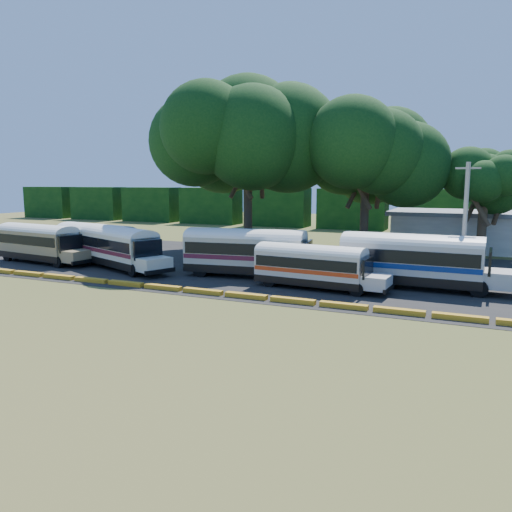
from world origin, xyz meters
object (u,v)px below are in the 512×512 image
at_px(bus_beige, 40,241).
at_px(bus_red, 98,240).
at_px(tree_west, 248,129).
at_px(bus_white_red, 313,264).
at_px(bus_cream_west, 120,245).

relative_size(bus_beige, bus_red, 0.98).
bearing_deg(tree_west, bus_white_red, -50.57).
distance_m(bus_beige, bus_white_red, 25.00).
bearing_deg(bus_beige, bus_red, 31.90).
distance_m(bus_red, bus_white_red, 20.60).
bearing_deg(bus_cream_west, tree_west, 87.04).
bearing_deg(bus_cream_west, bus_white_red, 19.26).
distance_m(bus_beige, bus_cream_west, 8.49).
bearing_deg(bus_white_red, bus_red, 176.51).
bearing_deg(bus_red, tree_west, 59.41).
relative_size(bus_red, bus_cream_west, 1.00).
xyz_separation_m(bus_red, tree_west, (9.67, 10.30, 10.03)).
height_order(bus_beige, bus_white_red, bus_beige).
xyz_separation_m(bus_beige, bus_cream_west, (8.49, 0.22, 0.02)).
bearing_deg(bus_cream_west, bus_beige, -156.13).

